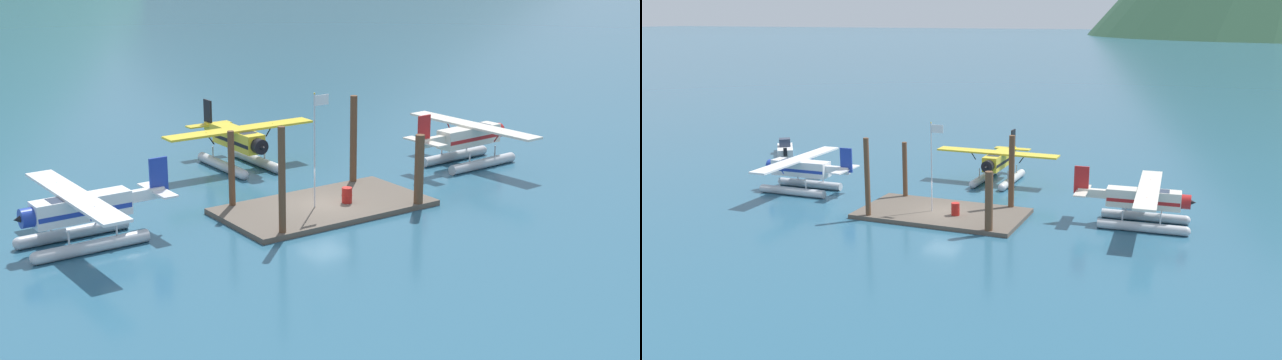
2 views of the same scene
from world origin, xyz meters
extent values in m
plane|color=#285670|center=(0.00, 0.00, 0.00)|extent=(1200.00, 1200.00, 0.00)
cube|color=brown|center=(0.00, 0.00, 0.15)|extent=(11.65, 6.20, 0.30)
cylinder|color=brown|center=(-4.43, -2.67, 2.87)|extent=(0.37, 0.37, 5.74)
cylinder|color=brown|center=(4.45, -2.80, 2.10)|extent=(0.52, 0.52, 4.19)
cylinder|color=brown|center=(-4.24, 2.78, 2.25)|extent=(0.36, 0.36, 4.49)
cylinder|color=brown|center=(4.19, 2.90, 2.77)|extent=(0.42, 0.42, 5.54)
cylinder|color=silver|center=(-0.72, -0.14, 3.43)|extent=(0.08, 0.08, 6.27)
cube|color=white|center=(-0.27, -0.14, 6.22)|extent=(0.90, 0.03, 0.56)
sphere|color=gold|center=(-0.72, -0.14, 6.62)|extent=(0.10, 0.10, 0.10)
cylinder|color=#AD1E19|center=(1.21, -0.50, 0.74)|extent=(0.58, 0.58, 0.88)
torus|color=#AD1E19|center=(1.21, -0.50, 0.74)|extent=(0.62, 0.62, 0.04)
cylinder|color=#B7BABF|center=(13.40, 3.86, 0.32)|extent=(5.63, 0.95, 0.64)
sphere|color=#B7BABF|center=(16.20, 4.01, 0.32)|extent=(0.64, 0.64, 0.64)
cylinder|color=#B7BABF|center=(13.54, 1.36, 0.32)|extent=(5.63, 0.95, 0.64)
sphere|color=#B7BABF|center=(16.33, 1.51, 0.32)|extent=(0.64, 0.64, 0.64)
cylinder|color=#B7BABF|center=(14.60, 3.92, 0.99)|extent=(0.10, 0.10, 0.70)
cylinder|color=#B7BABF|center=(12.20, 3.79, 0.99)|extent=(0.10, 0.10, 0.70)
cylinder|color=#B7BABF|center=(14.74, 1.43, 0.99)|extent=(0.10, 0.10, 0.70)
cylinder|color=#B7BABF|center=(12.34, 1.29, 0.99)|extent=(0.10, 0.10, 0.70)
cube|color=silver|center=(13.47, 2.61, 1.94)|extent=(4.86, 1.50, 1.20)
cube|color=#B21E1E|center=(13.47, 2.61, 1.84)|extent=(4.77, 1.52, 0.24)
cube|color=#283347|center=(14.55, 2.67, 2.27)|extent=(1.16, 1.11, 0.56)
cube|color=silver|center=(13.77, 2.62, 2.61)|extent=(1.97, 10.46, 0.14)
cylinder|color=#B21E1E|center=(13.65, 4.82, 2.27)|extent=(0.11, 0.63, 0.84)
cylinder|color=#B21E1E|center=(13.89, 0.43, 2.27)|extent=(0.11, 0.63, 0.84)
cylinder|color=#B21E1E|center=(16.17, 2.76, 1.94)|extent=(0.65, 0.99, 0.96)
cone|color=black|center=(16.61, 2.78, 1.94)|extent=(0.37, 0.38, 0.36)
cube|color=silver|center=(10.22, 2.43, 2.04)|extent=(2.22, 0.56, 0.56)
cube|color=#B21E1E|center=(9.33, 2.38, 2.89)|extent=(1.01, 0.17, 1.90)
cube|color=silver|center=(9.43, 2.38, 2.14)|extent=(0.97, 3.24, 0.10)
cylinder|color=#B7BABF|center=(-13.03, 0.69, 0.32)|extent=(5.61, 0.75, 0.64)
sphere|color=#B7BABF|center=(-15.83, 0.64, 0.32)|extent=(0.64, 0.64, 0.64)
cylinder|color=#B7BABF|center=(-13.07, 3.19, 0.32)|extent=(5.61, 0.75, 0.64)
sphere|color=#B7BABF|center=(-15.87, 3.14, 0.32)|extent=(0.64, 0.64, 0.64)
cylinder|color=#B7BABF|center=(-14.23, 0.67, 0.99)|extent=(0.10, 0.10, 0.70)
cylinder|color=#B7BABF|center=(-11.83, 0.72, 0.99)|extent=(0.10, 0.10, 0.70)
cylinder|color=#B7BABF|center=(-14.27, 3.17, 0.99)|extent=(0.10, 0.10, 0.70)
cylinder|color=#B7BABF|center=(-11.87, 3.22, 0.99)|extent=(0.10, 0.10, 0.70)
cube|color=white|center=(-13.05, 1.94, 1.94)|extent=(4.82, 1.33, 1.20)
cube|color=#1E389E|center=(-13.05, 1.94, 1.84)|extent=(4.73, 1.35, 0.24)
cube|color=#283347|center=(-14.13, 1.92, 2.27)|extent=(1.12, 1.07, 0.56)
cube|color=white|center=(-13.35, 1.94, 2.61)|extent=(1.60, 10.42, 0.14)
cylinder|color=#1E389E|center=(-13.31, -0.26, 2.27)|extent=(0.09, 0.62, 0.84)
cylinder|color=#1E389E|center=(-13.39, 4.14, 2.27)|extent=(0.09, 0.62, 0.84)
cylinder|color=#1E389E|center=(-15.75, 1.89, 1.94)|extent=(0.62, 0.97, 0.96)
cone|color=black|center=(-16.20, 1.88, 1.94)|extent=(0.36, 0.37, 0.36)
cube|color=white|center=(-9.80, 2.01, 2.04)|extent=(2.21, 0.48, 0.56)
cube|color=#1E389E|center=(-8.90, 2.02, 2.89)|extent=(1.00, 0.14, 1.90)
cube|color=white|center=(-9.00, 2.02, 2.14)|extent=(0.86, 3.21, 0.10)
cylinder|color=#B7BABF|center=(1.90, 10.62, 0.32)|extent=(0.66, 5.60, 0.64)
sphere|color=#B7BABF|center=(1.89, 7.82, 0.32)|extent=(0.64, 0.64, 0.64)
cylinder|color=#B7BABF|center=(-0.60, 10.63, 0.32)|extent=(0.66, 5.60, 0.64)
sphere|color=#B7BABF|center=(-0.61, 7.83, 0.32)|extent=(0.64, 0.64, 0.64)
cylinder|color=#B7BABF|center=(1.89, 9.42, 0.99)|extent=(0.10, 0.10, 0.70)
cylinder|color=#B7BABF|center=(1.90, 11.82, 0.99)|extent=(0.10, 0.10, 0.70)
cylinder|color=#B7BABF|center=(-0.61, 9.43, 0.99)|extent=(0.10, 0.10, 0.70)
cylinder|color=#B7BABF|center=(-0.60, 11.83, 0.99)|extent=(0.10, 0.10, 0.70)
cube|color=yellow|center=(0.65, 10.62, 1.94)|extent=(1.26, 4.80, 1.20)
cube|color=black|center=(0.65, 10.62, 1.84)|extent=(1.28, 4.71, 0.24)
cube|color=#283347|center=(0.64, 9.54, 2.27)|extent=(1.06, 1.10, 0.56)
cube|color=yellow|center=(0.65, 10.32, 2.61)|extent=(10.40, 1.43, 0.14)
cylinder|color=black|center=(2.85, 10.32, 2.27)|extent=(0.62, 0.08, 0.84)
cylinder|color=black|center=(-1.55, 10.33, 2.27)|extent=(0.62, 0.08, 0.84)
cylinder|color=black|center=(0.64, 7.92, 1.94)|extent=(0.96, 0.60, 0.96)
cone|color=black|center=(0.64, 7.47, 1.94)|extent=(0.36, 0.35, 0.36)
cube|color=yellow|center=(0.66, 13.87, 2.04)|extent=(0.45, 2.20, 0.56)
cube|color=black|center=(0.66, 14.77, 2.89)|extent=(0.12, 1.00, 1.90)
cube|color=yellow|center=(0.66, 14.67, 2.14)|extent=(3.20, 0.81, 0.10)
cube|color=silver|center=(-23.43, 14.09, 0.35)|extent=(3.69, 4.27, 0.70)
sphere|color=silver|center=(-24.67, 15.78, 0.35)|extent=(0.70, 0.70, 0.70)
cube|color=#283347|center=(-23.61, 14.33, 1.10)|extent=(1.60, 1.62, 0.80)
cube|color=black|center=(-22.08, 12.25, 0.60)|extent=(0.48, 0.47, 0.80)
camera|label=1|loc=(-27.04, -38.50, 14.95)|focal=49.87mm
camera|label=2|loc=(17.74, -41.54, 13.85)|focal=37.40mm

